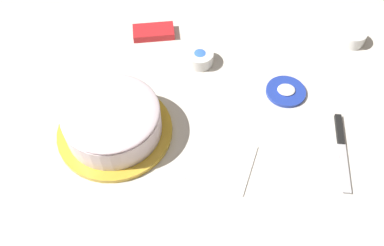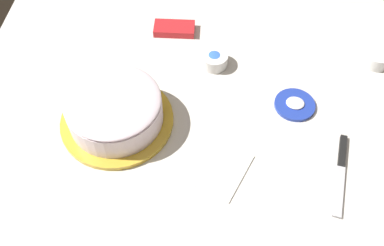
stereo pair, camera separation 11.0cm
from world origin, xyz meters
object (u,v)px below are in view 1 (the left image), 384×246
at_px(frosted_cake, 113,122).
at_px(frosting_tub_lid, 286,91).
at_px(paper_napkin, 222,162).
at_px(spreading_knife, 341,145).
at_px(sprinkle_bowl_pink, 353,37).
at_px(candy_box_lower, 154,32).
at_px(sprinkle_bowl_blue, 200,57).

bearing_deg(frosted_cake, frosting_tub_lid, -168.68).
bearing_deg(paper_napkin, frosted_cake, -23.23).
bearing_deg(spreading_knife, paper_napkin, 4.21).
relative_size(sprinkle_bowl_pink, paper_napkin, 0.52).
distance_m(candy_box_lower, paper_napkin, 0.52).
xyz_separation_m(frosted_cake, frosting_tub_lid, (-0.49, -0.10, -0.04)).
xyz_separation_m(sprinkle_bowl_pink, candy_box_lower, (0.62, -0.09, -0.01)).
height_order(frosted_cake, sprinkle_bowl_pink, frosted_cake).
height_order(frosting_tub_lid, candy_box_lower, candy_box_lower).
distance_m(frosting_tub_lid, spreading_knife, 0.22).
bearing_deg(candy_box_lower, paper_napkin, 106.29).
relative_size(frosting_tub_lid, spreading_knife, 0.48).
relative_size(candy_box_lower, paper_napkin, 0.87).
height_order(spreading_knife, sprinkle_bowl_pink, sprinkle_bowl_pink).
xyz_separation_m(frosted_cake, sprinkle_bowl_blue, (-0.25, -0.24, -0.03)).
xyz_separation_m(sprinkle_bowl_blue, candy_box_lower, (0.14, -0.14, -0.01)).
relative_size(sprinkle_bowl_blue, sprinkle_bowl_pink, 1.04).
relative_size(frosted_cake, paper_napkin, 2.05).
xyz_separation_m(frosted_cake, spreading_knife, (-0.59, 0.09, -0.04)).
height_order(sprinkle_bowl_pink, candy_box_lower, sprinkle_bowl_pink).
height_order(sprinkle_bowl_blue, candy_box_lower, sprinkle_bowl_blue).
xyz_separation_m(frosting_tub_lid, candy_box_lower, (0.37, -0.28, 0.01)).
bearing_deg(sprinkle_bowl_pink, frosting_tub_lid, 36.64).
xyz_separation_m(frosted_cake, paper_napkin, (-0.27, 0.12, -0.05)).
xyz_separation_m(sprinkle_bowl_pink, paper_napkin, (0.46, 0.40, -0.02)).
distance_m(spreading_knife, paper_napkin, 0.32).
xyz_separation_m(spreading_knife, paper_napkin, (0.32, 0.02, -0.00)).
bearing_deg(sprinkle_bowl_blue, sprinkle_bowl_pink, -174.49).
bearing_deg(paper_napkin, sprinkle_bowl_pink, -139.05).
relative_size(frosted_cake, spreading_knife, 1.31).
distance_m(frosting_tub_lid, candy_box_lower, 0.46).
bearing_deg(frosting_tub_lid, sprinkle_bowl_blue, -30.81).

